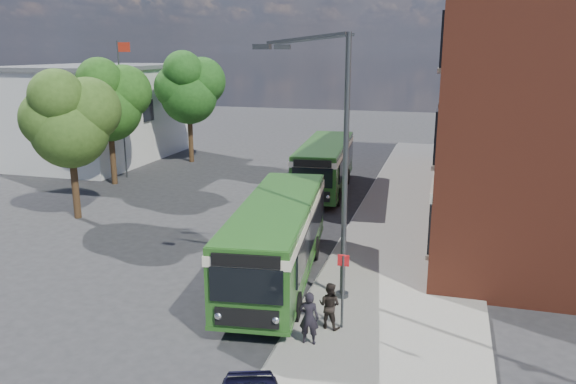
% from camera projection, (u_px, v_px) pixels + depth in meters
% --- Properties ---
extents(ground, '(120.00, 120.00, 0.00)m').
position_uv_depth(ground, '(225.00, 264.00, 22.76)').
color(ground, '#27272A').
rests_on(ground, ground).
extents(pavement, '(6.00, 48.00, 0.15)m').
position_uv_depth(pavement, '(414.00, 221.00, 28.31)').
color(pavement, gray).
rests_on(pavement, ground).
extents(kerb_line, '(0.12, 48.00, 0.01)m').
position_uv_depth(kerb_line, '(354.00, 217.00, 29.15)').
color(kerb_line, beige).
rests_on(kerb_line, ground).
extents(brick_office, '(12.10, 26.00, 14.20)m').
position_uv_depth(brick_office, '(567.00, 80.00, 28.46)').
color(brick_office, brown).
rests_on(brick_office, ground).
extents(white_building, '(9.40, 13.40, 7.30)m').
position_uv_depth(white_building, '(96.00, 113.00, 43.43)').
color(white_building, silver).
rests_on(white_building, ground).
extents(flagpole, '(0.95, 0.10, 9.00)m').
position_uv_depth(flagpole, '(122.00, 104.00, 36.97)').
color(flagpole, '#3C3F41').
rests_on(flagpole, ground).
extents(street_lamp, '(2.96, 2.38, 9.00)m').
position_uv_depth(street_lamp, '(335.00, 165.00, 18.41)').
color(street_lamp, '#3C3F41').
rests_on(street_lamp, ground).
extents(bus_stop_sign, '(0.35, 0.08, 2.52)m').
position_uv_depth(bus_stop_sign, '(343.00, 286.00, 16.97)').
color(bus_stop_sign, '#3C3F41').
rests_on(bus_stop_sign, ground).
extents(bus_front, '(3.81, 10.49, 3.02)m').
position_uv_depth(bus_front, '(277.00, 234.00, 20.84)').
color(bus_front, '#27591D').
rests_on(bus_front, ground).
extents(bus_rear, '(3.36, 10.18, 3.02)m').
position_uv_depth(bus_rear, '(325.00, 162.00, 34.06)').
color(bus_rear, '#27591F').
rests_on(bus_rear, ground).
extents(pedestrian_a, '(0.61, 0.43, 1.60)m').
position_uv_depth(pedestrian_a, '(309.00, 318.00, 16.20)').
color(pedestrian_a, black).
rests_on(pedestrian_a, pavement).
extents(pedestrian_b, '(0.82, 0.70, 1.47)m').
position_uv_depth(pedestrian_b, '(329.00, 305.00, 17.13)').
color(pedestrian_b, black).
rests_on(pedestrian_b, pavement).
extents(tree_left, '(4.50, 4.28, 7.60)m').
position_uv_depth(tree_left, '(69.00, 118.00, 27.73)').
color(tree_left, '#321F12').
rests_on(tree_left, ground).
extents(tree_mid, '(4.75, 4.52, 8.03)m').
position_uv_depth(tree_mid, '(109.00, 99.00, 34.95)').
color(tree_mid, '#321F12').
rests_on(tree_mid, ground).
extents(tree_right, '(4.98, 4.74, 8.41)m').
position_uv_depth(tree_right, '(189.00, 87.00, 42.01)').
color(tree_right, '#321F12').
rests_on(tree_right, ground).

